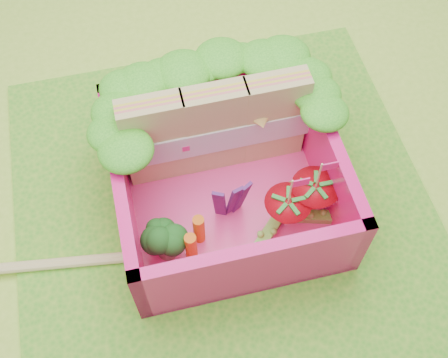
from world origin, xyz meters
TOP-DOWN VIEW (x-y plane):
  - ground at (0.00, 0.00)m, footprint 14.00×14.00m
  - placemat at (0.00, 0.00)m, footprint 2.60×2.60m
  - bento_floor at (0.02, 0.01)m, footprint 1.30×1.30m
  - bento_box at (0.02, 0.01)m, footprint 1.30×1.30m
  - lettuce_ruffle at (0.02, 0.48)m, footprint 1.43×0.77m
  - sandwich_stack at (0.03, 0.30)m, footprint 1.23×0.18m
  - broccoli at (-0.40, -0.28)m, footprint 0.31×0.31m
  - carrot_sticks at (-0.24, -0.30)m, footprint 0.14×0.19m
  - purple_wedges at (0.02, -0.14)m, footprint 0.21×0.06m
  - strawberry_left at (0.32, -0.27)m, footprint 0.28×0.28m
  - strawberry_right at (0.51, -0.21)m, footprint 0.29×0.29m
  - snap_peas at (0.41, -0.21)m, footprint 0.63×0.51m
  - chopsticks at (-1.09, -0.19)m, footprint 2.13×0.34m

SIDE VIEW (x-z plane):
  - ground at x=0.00m, z-range 0.00..0.00m
  - placemat at x=0.00m, z-range 0.00..0.03m
  - chopsticks at x=-1.09m, z-range 0.03..0.08m
  - bento_floor at x=0.02m, z-range 0.03..0.08m
  - snap_peas at x=0.41m, z-range 0.08..0.13m
  - carrot_sticks at x=-0.24m, z-range 0.07..0.35m
  - strawberry_left at x=0.32m, z-range -0.03..0.48m
  - strawberry_right at x=0.51m, z-range -0.03..0.49m
  - broccoli at x=-0.40m, z-range 0.13..0.39m
  - purple_wedges at x=0.02m, z-range 0.08..0.46m
  - bento_box at x=0.02m, z-range 0.03..0.58m
  - sandwich_stack at x=0.03m, z-range 0.07..0.75m
  - lettuce_ruffle at x=0.02m, z-range 0.58..0.69m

